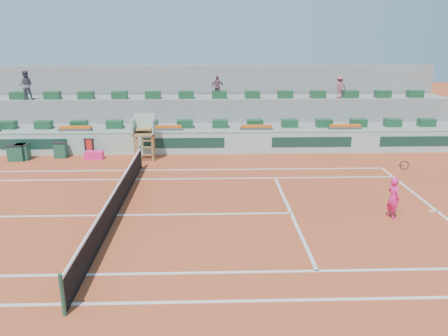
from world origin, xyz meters
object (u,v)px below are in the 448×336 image
at_px(player_bag, 94,155).
at_px(tennis_player, 393,198).
at_px(umpire_chair, 144,130).
at_px(drink_cooler_a, 61,150).

height_order(player_bag, tennis_player, tennis_player).
bearing_deg(tennis_player, player_bag, 147.36).
bearing_deg(umpire_chair, player_bag, 177.80).
height_order(drink_cooler_a, tennis_player, tennis_player).
xyz_separation_m(umpire_chair, tennis_player, (9.94, -8.00, -0.78)).
bearing_deg(umpire_chair, drink_cooler_a, 174.44).
distance_m(player_bag, tennis_player, 15.03).
bearing_deg(drink_cooler_a, tennis_player, -30.22).
height_order(umpire_chair, tennis_player, umpire_chair).
bearing_deg(tennis_player, umpire_chair, 141.18).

